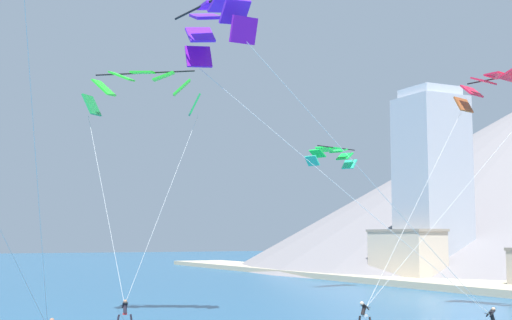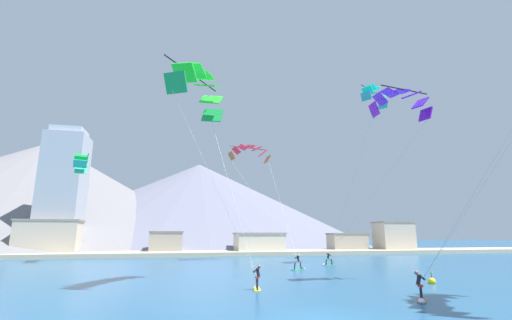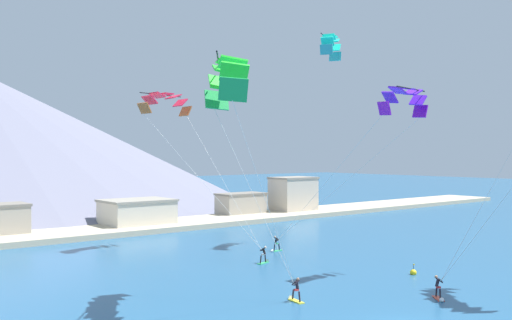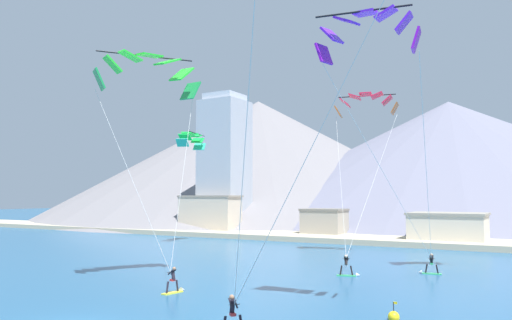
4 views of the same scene
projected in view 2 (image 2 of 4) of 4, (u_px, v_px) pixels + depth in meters
The scene contains 20 objects.
ground_plane at pixel (321, 320), 14.96m from camera, with size 400.00×400.00×0.00m, color #23567F.
kitesurfer_near_lead at pixel (300, 265), 36.05m from camera, with size 1.78×0.92×1.70m.
kitesurfer_near_trail at pixel (421, 292), 19.13m from camera, with size 1.40×1.61×1.74m.
kitesurfer_mid_center at pixel (327, 262), 41.08m from camera, with size 1.78×0.70×1.64m.
kitesurfer_far_left at pixel (257, 282), 23.32m from camera, with size 0.68×1.78×1.72m.
parafoil_kite_near_lead at pixel (250, 152), 51.44m from camera, with size 6.65×14.69×15.44m.
parafoil_kite_mid_center at pixel (400, 103), 29.15m from camera, with size 5.59×16.83×14.52m.
parafoil_kite_far_left at pixel (199, 87), 27.42m from camera, with size 6.77×7.62×15.16m.
parafoil_kite_distant_high_outer at pixel (374, 94), 46.69m from camera, with size 5.09×3.86×2.41m.
parafoil_kite_distant_low_drift at pixel (81, 162), 47.15m from camera, with size 3.01×6.21×2.03m.
race_marker_buoy at pixel (432, 281), 26.08m from camera, with size 0.56×0.56×1.02m.
shoreline_strip at pixel (214, 253), 61.61m from camera, with size 180.00×10.00×0.70m, color #BCAD8E.
shore_building_harbour_front at pixel (259, 243), 65.25m from camera, with size 9.21×6.82×3.99m.
shore_building_promenade_mid at pixel (347, 243), 70.94m from camera, with size 7.91×4.17×3.92m.
shore_building_quay_east at pixel (48, 238), 58.05m from camera, with size 10.20×4.40×6.17m.
shore_building_quay_west at pixel (166, 243), 63.08m from camera, with size 6.05×4.71×4.23m.
shore_building_old_town at pixel (394, 237), 71.42m from camera, with size 7.42×5.08×6.28m.
highrise_tower at pixel (63, 191), 63.76m from camera, with size 7.00×7.00×23.55m.
mountain_peak_west_ridge at pixel (198, 204), 123.11m from camera, with size 118.21×118.21×28.85m.
mountain_peak_central_summit at pixel (43, 193), 104.43m from camera, with size 115.46×115.46×31.89m.
Camera 2 is at (-6.21, -15.13, 3.68)m, focal length 24.00 mm.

